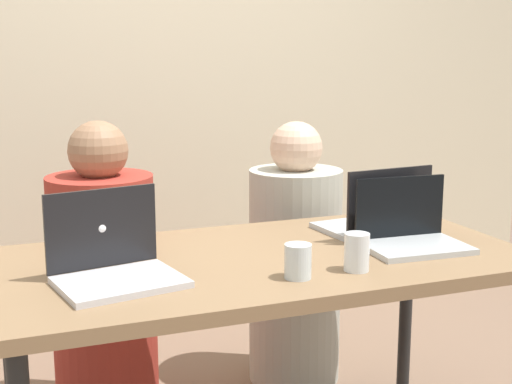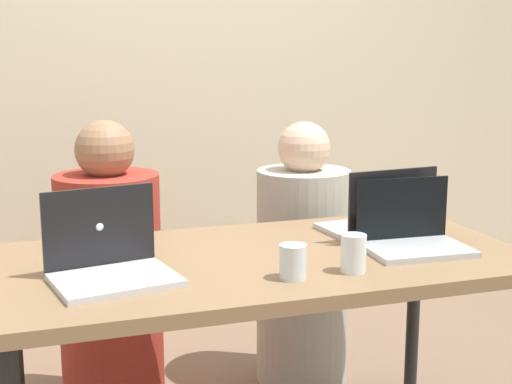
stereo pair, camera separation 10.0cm
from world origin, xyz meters
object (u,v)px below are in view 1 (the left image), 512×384
(laptop_front_right, at_px, (410,233))
(water_glass_center, at_px, (298,264))
(laptop_front_left, at_px, (114,263))
(person_on_left, at_px, (104,286))
(water_glass_right, at_px, (357,255))
(laptop_back_right, at_px, (375,218))
(person_on_right, at_px, (295,267))

(laptop_front_right, relative_size, water_glass_center, 3.39)
(laptop_front_left, bearing_deg, laptop_front_right, -10.47)
(water_glass_center, bearing_deg, person_on_left, 113.83)
(person_on_left, height_order, water_glass_right, person_on_left)
(water_glass_center, bearing_deg, laptop_front_left, 161.85)
(laptop_front_left, xyz_separation_m, water_glass_right, (0.65, -0.15, -0.00))
(laptop_back_right, height_order, water_glass_center, laptop_back_right)
(laptop_front_right, xyz_separation_m, water_glass_right, (-0.28, -0.15, -0.00))
(laptop_front_left, xyz_separation_m, water_glass_center, (0.47, -0.15, -0.01))
(person_on_left, relative_size, person_on_right, 1.03)
(laptop_back_right, distance_m, water_glass_center, 0.58)
(laptop_back_right, distance_m, laptop_front_right, 0.20)
(person_on_right, distance_m, water_glass_right, 0.95)
(person_on_left, bearing_deg, person_on_right, -173.17)
(laptop_back_right, xyz_separation_m, laptop_front_left, (-0.92, -0.21, 0.00))
(laptop_back_right, height_order, laptop_front_right, laptop_back_right)
(person_on_right, bearing_deg, laptop_front_left, 56.79)
(laptop_back_right, height_order, laptop_front_left, laptop_front_left)
(laptop_front_right, bearing_deg, water_glass_center, -158.22)
(laptop_front_left, distance_m, water_glass_center, 0.49)
(person_on_right, height_order, laptop_front_right, person_on_right)
(person_on_left, height_order, laptop_front_left, person_on_left)
(laptop_front_left, height_order, water_glass_right, laptop_front_left)
(laptop_front_left, relative_size, laptop_front_right, 1.11)
(laptop_front_left, distance_m, water_glass_right, 0.67)
(laptop_back_right, relative_size, laptop_front_left, 0.99)
(person_on_right, xyz_separation_m, water_glass_center, (-0.39, -0.88, 0.31))
(laptop_front_left, bearing_deg, person_on_left, 73.07)
(person_on_left, xyz_separation_m, laptop_back_right, (0.84, -0.52, 0.30))
(person_on_left, height_order, laptop_front_right, person_on_left)
(laptop_back_right, relative_size, water_glass_right, 3.27)
(laptop_back_right, xyz_separation_m, water_glass_center, (-0.45, -0.36, -0.01))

